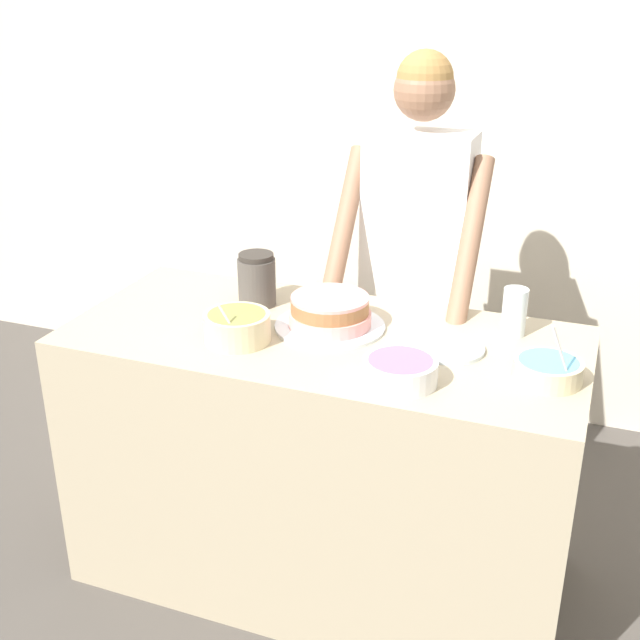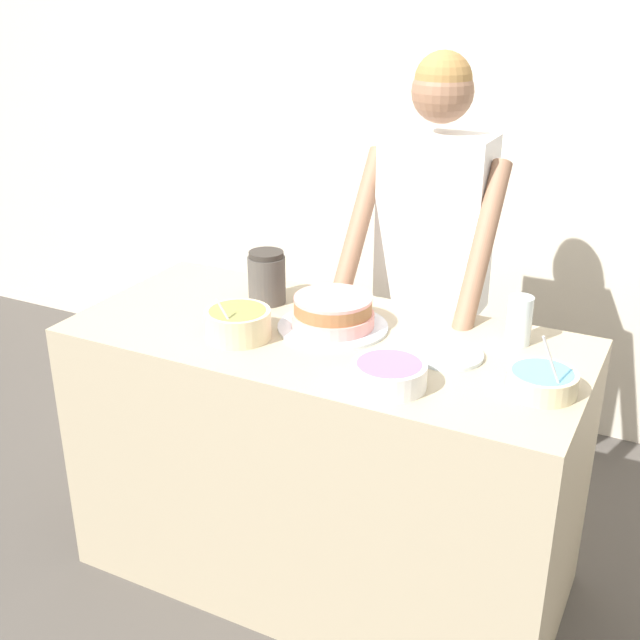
% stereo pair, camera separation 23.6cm
% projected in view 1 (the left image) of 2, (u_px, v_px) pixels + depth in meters
% --- Properties ---
extents(wall_back, '(10.00, 0.05, 2.60)m').
position_uv_depth(wall_back, '(436.00, 123.00, 3.42)').
color(wall_back, beige).
rests_on(wall_back, ground_plane).
extents(counter, '(1.56, 0.71, 0.89)m').
position_uv_depth(counter, '(324.00, 459.00, 2.59)').
color(counter, tan).
rests_on(counter, ground_plane).
extents(person_baker, '(0.49, 0.46, 1.67)m').
position_uv_depth(person_baker, '(416.00, 244.00, 2.79)').
color(person_baker, '#2D2D38').
rests_on(person_baker, ground_plane).
extents(cake, '(0.34, 0.34, 0.10)m').
position_uv_depth(cake, '(331.00, 314.00, 2.44)').
color(cake, silver).
rests_on(cake, counter).
extents(frosting_bowl_purple, '(0.20, 0.20, 0.07)m').
position_uv_depth(frosting_bowl_purple, '(400.00, 370.00, 2.12)').
color(frosting_bowl_purple, white).
rests_on(frosting_bowl_purple, counter).
extents(frosting_bowl_olive, '(0.20, 0.20, 0.15)m').
position_uv_depth(frosting_bowl_olive, '(237.00, 326.00, 2.35)').
color(frosting_bowl_olive, beige).
rests_on(frosting_bowl_olive, counter).
extents(frosting_bowl_blue, '(0.18, 0.18, 0.19)m').
position_uv_depth(frosting_bowl_blue, '(548.00, 370.00, 2.13)').
color(frosting_bowl_blue, beige).
rests_on(frosting_bowl_blue, counter).
extents(drinking_glass, '(0.07, 0.07, 0.15)m').
position_uv_depth(drinking_glass, '(514.00, 312.00, 2.38)').
color(drinking_glass, silver).
rests_on(drinking_glass, counter).
extents(ceramic_plate, '(0.20, 0.20, 0.01)m').
position_uv_depth(ceramic_plate, '(450.00, 349.00, 2.31)').
color(ceramic_plate, silver).
rests_on(ceramic_plate, counter).
extents(stoneware_jar, '(0.12, 0.12, 0.17)m').
position_uv_depth(stoneware_jar, '(257.00, 280.00, 2.60)').
color(stoneware_jar, '#4C4742').
rests_on(stoneware_jar, counter).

